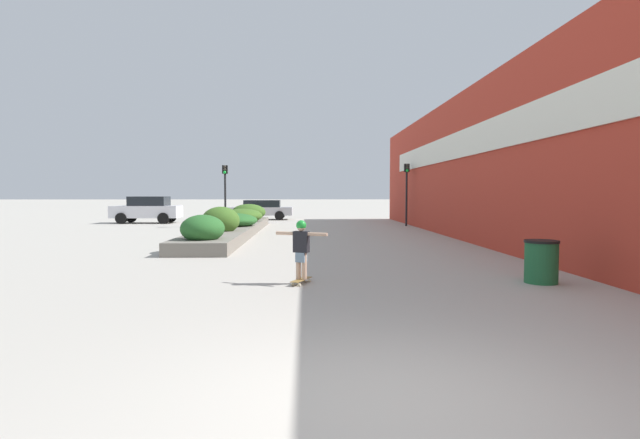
% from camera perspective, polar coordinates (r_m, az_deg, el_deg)
% --- Properties ---
extents(ground_plane, '(300.00, 300.00, 0.00)m').
position_cam_1_polar(ground_plane, '(4.53, 8.88, -20.37)').
color(ground_plane, '#ADA89E').
extents(building_wall_right, '(0.67, 35.56, 5.68)m').
position_cam_1_polar(building_wall_right, '(18.39, 18.28, 6.13)').
color(building_wall_right, '#B23323').
rests_on(building_wall_right, ground_plane).
extents(planter_box, '(2.07, 15.62, 1.31)m').
position_cam_1_polar(planter_box, '(22.57, -9.69, -0.44)').
color(planter_box, slate).
rests_on(planter_box, ground_plane).
extents(skateboard, '(0.44, 0.73, 0.09)m').
position_cam_1_polar(skateboard, '(10.00, -2.15, -6.95)').
color(skateboard, olive).
rests_on(skateboard, ground_plane).
extents(skateboarder, '(1.03, 0.50, 1.18)m').
position_cam_1_polar(skateboarder, '(9.90, -2.16, -2.76)').
color(skateboarder, tan).
rests_on(skateboarder, skateboard).
extents(trash_bin, '(0.67, 0.67, 0.86)m').
position_cam_1_polar(trash_bin, '(10.96, 23.97, -4.41)').
color(trash_bin, '#1E5B33').
rests_on(trash_bin, ground_plane).
extents(car_leftmost, '(4.60, 1.93, 1.48)m').
position_cam_1_polar(car_leftmost, '(33.46, 21.42, 1.03)').
color(car_leftmost, black).
rests_on(car_leftmost, ground_plane).
extents(car_center_left, '(3.98, 1.89, 1.62)m').
position_cam_1_polar(car_center_left, '(32.02, -19.13, 1.11)').
color(car_center_left, silver).
rests_on(car_center_left, ground_plane).
extents(car_center_right, '(4.45, 2.06, 1.34)m').
position_cam_1_polar(car_center_right, '(34.58, -6.79, 1.18)').
color(car_center_right, '#BCBCC1').
rests_on(car_center_right, ground_plane).
extents(traffic_light_left, '(0.28, 0.30, 3.30)m').
position_cam_1_polar(traffic_light_left, '(27.17, -10.80, 3.92)').
color(traffic_light_left, black).
rests_on(traffic_light_left, ground_plane).
extents(traffic_light_right, '(0.28, 0.30, 3.43)m').
position_cam_1_polar(traffic_light_right, '(27.85, 9.88, 4.07)').
color(traffic_light_right, black).
rests_on(traffic_light_right, ground_plane).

